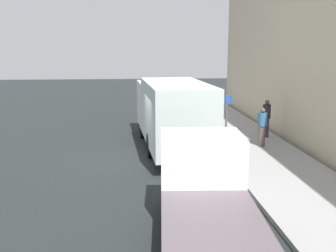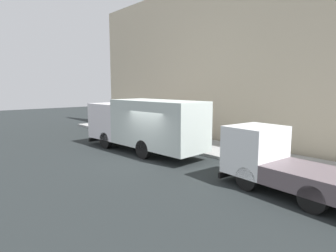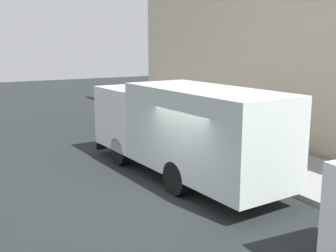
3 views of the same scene
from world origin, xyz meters
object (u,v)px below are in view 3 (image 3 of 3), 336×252
object	(u,v)px
large_utility_truck	(181,127)
street_sign_post	(247,127)
pedestrian_walking	(264,124)
pedestrian_standing	(282,136)
traffic_cone_orange	(184,130)

from	to	relation	value
large_utility_truck	street_sign_post	world-z (taller)	large_utility_truck
large_utility_truck	pedestrian_walking	xyz separation A→B (m)	(4.69, 1.24, -0.57)
large_utility_truck	pedestrian_standing	world-z (taller)	large_utility_truck
pedestrian_standing	pedestrian_walking	bearing A→B (deg)	-84.33
street_sign_post	traffic_cone_orange	bearing A→B (deg)	84.16
pedestrian_standing	street_sign_post	bearing A→B (deg)	27.55
pedestrian_walking	large_utility_truck	bearing A→B (deg)	-12.68
pedestrian_walking	traffic_cone_orange	size ratio (longest dim) A/B	3.10
pedestrian_standing	street_sign_post	distance (m)	1.66
pedestrian_walking	street_sign_post	xyz separation A→B (m)	(-2.37, -1.73, 0.42)
large_utility_truck	street_sign_post	size ratio (longest dim) A/B	3.68
large_utility_truck	street_sign_post	bearing A→B (deg)	-15.69
street_sign_post	pedestrian_walking	bearing A→B (deg)	36.21
traffic_cone_orange	large_utility_truck	bearing A→B (deg)	-122.77
pedestrian_walking	traffic_cone_orange	distance (m)	3.72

